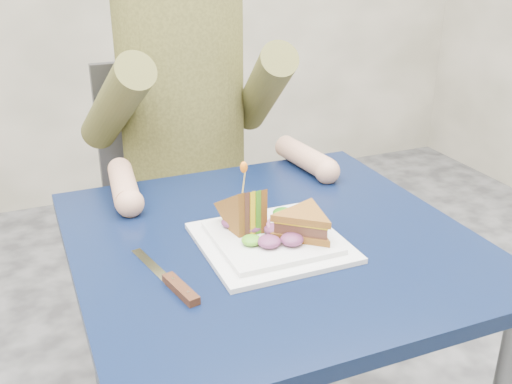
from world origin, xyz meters
name	(u,v)px	position (x,y,z in m)	size (l,w,h in m)	color
table	(271,272)	(0.00, 0.00, 0.65)	(0.75, 0.75, 0.73)	black
chair	(179,194)	(0.00, 0.69, 0.54)	(0.42, 0.40, 0.93)	#47474C
diner	(183,80)	(0.00, 0.58, 0.91)	(0.54, 0.59, 0.74)	brown
plate	(271,241)	(-0.02, -0.03, 0.74)	(0.26, 0.26, 0.02)	white
sandwich_flat	(304,224)	(0.04, -0.05, 0.78)	(0.18, 0.18, 0.05)	brown
sandwich_upright	(244,213)	(-0.05, 0.02, 0.78)	(0.08, 0.13, 0.13)	brown
fork	(224,260)	(-0.12, -0.06, 0.73)	(0.05, 0.18, 0.01)	silver
knife	(175,284)	(-0.22, -0.10, 0.74)	(0.07, 0.22, 0.02)	silver
toothpick	(244,181)	(-0.05, 0.02, 0.85)	(0.00, 0.00, 0.06)	tan
toothpick_frill	(244,167)	(-0.05, 0.02, 0.88)	(0.01, 0.01, 0.02)	orange
lettuce_spill	(272,228)	(-0.01, -0.02, 0.76)	(0.15, 0.13, 0.02)	#337A14
onion_ring	(277,226)	(0.00, -0.02, 0.77)	(0.04, 0.04, 0.01)	#9E4C7A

